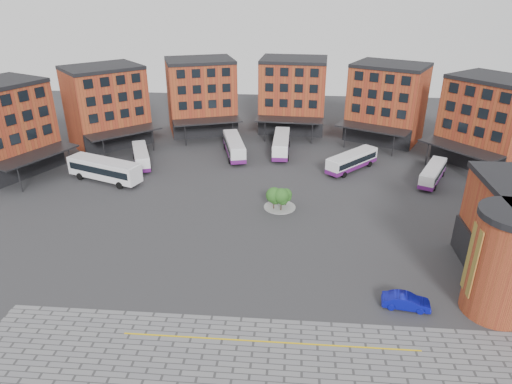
# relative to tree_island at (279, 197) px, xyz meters

# --- Properties ---
(ground) EXTENTS (160.00, 160.00, 0.00)m
(ground) POSITION_rel_tree_island_xyz_m (-1.94, -11.47, -1.86)
(ground) COLOR #28282B
(ground) RESTS_ON ground
(yellow_line) EXTENTS (26.00, 0.15, 0.02)m
(yellow_line) POSITION_rel_tree_island_xyz_m (0.06, -25.47, -1.83)
(yellow_line) COLOR gold
(yellow_line) RESTS_ON paving_zone
(main_building) EXTENTS (94.14, 42.48, 14.60)m
(main_building) POSITION_rel_tree_island_xyz_m (-6.71, 26.77, 5.37)
(main_building) COLOR #934120
(main_building) RESTS_ON ground
(tree_island) EXTENTS (4.40, 4.40, 3.31)m
(tree_island) POSITION_rel_tree_island_xyz_m (0.00, 0.00, 0.00)
(tree_island) COLOR gray
(tree_island) RESTS_ON ground
(bus_a) EXTENTS (12.69, 7.16, 3.54)m
(bus_a) POSITION_rel_tree_island_xyz_m (-27.46, 7.47, 0.24)
(bus_a) COLOR white
(bus_a) RESTS_ON ground
(bus_b) EXTENTS (5.81, 10.12, 2.81)m
(bus_b) POSITION_rel_tree_island_xyz_m (-23.97, 14.69, -0.33)
(bus_b) COLOR white
(bus_b) RESTS_ON ground
(bus_c) EXTENTS (5.48, 11.80, 3.24)m
(bus_c) POSITION_rel_tree_island_xyz_m (-8.78, 20.33, -0.10)
(bus_c) COLOR white
(bus_c) RESTS_ON ground
(bus_d) EXTENTS (3.08, 11.74, 3.30)m
(bus_d) POSITION_rel_tree_island_xyz_m (-0.46, 22.26, -0.07)
(bus_d) COLOR white
(bus_d) RESTS_ON ground
(bus_e) EXTENTS (9.15, 9.57, 3.03)m
(bus_e) POSITION_rel_tree_island_xyz_m (11.42, 15.21, -0.21)
(bus_e) COLOR white
(bus_e) RESTS_ON ground
(bus_f) EXTENTS (6.34, 9.71, 2.74)m
(bus_f) POSITION_rel_tree_island_xyz_m (23.39, 11.22, -0.37)
(bus_f) COLOR silver
(bus_f) RESTS_ON ground
(blue_car) EXTENTS (4.70, 2.16, 1.49)m
(blue_car) POSITION_rel_tree_island_xyz_m (12.86, -19.80, -1.11)
(blue_car) COLOR #0B0F92
(blue_car) RESTS_ON ground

